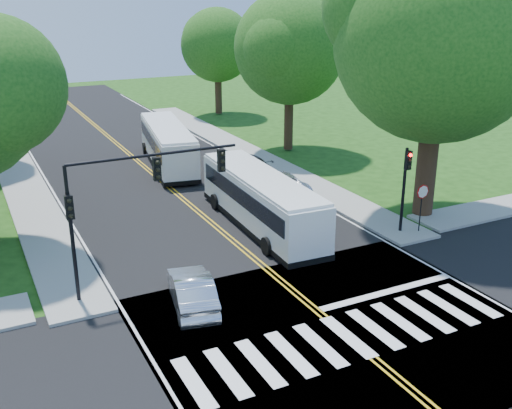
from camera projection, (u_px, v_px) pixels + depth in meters
ground at (340, 330)px, 22.18m from camera, size 140.00×140.00×0.00m
road at (176, 193)px, 37.31m from camera, size 14.00×96.00×0.01m
cross_road at (340, 330)px, 22.18m from camera, size 60.00×12.00×0.01m
center_line at (156, 176)px, 40.67m from camera, size 0.36×70.00×0.01m
edge_line_w at (52, 190)px, 37.77m from camera, size 0.12×70.00×0.01m
edge_line_e at (246, 164)px, 43.56m from camera, size 0.12×70.00×0.01m
crosswalk at (348, 336)px, 21.76m from camera, size 12.60×3.00×0.01m
stop_bar at (388, 292)px, 25.01m from camera, size 6.60×0.40×0.01m
sidewalk_nw at (21, 180)px, 39.64m from camera, size 2.60×40.00×0.15m
sidewalk_ne at (246, 151)px, 46.70m from camera, size 2.60×40.00×0.15m
tree_ne_big at (439, 38)px, 30.35m from camera, size 10.80×10.80×14.91m
tree_east_mid at (290, 48)px, 44.60m from camera, size 8.40×8.40×11.93m
tree_east_far at (217, 45)px, 58.81m from camera, size 7.20×7.20×10.34m
signal_nw at (129, 192)px, 23.62m from camera, size 7.15×0.46×5.66m
signal_ne at (405, 179)px, 30.09m from camera, size 0.30×0.46×4.40m
stop_sign at (422, 197)px, 30.35m from camera, size 0.76×0.08×2.53m
bus_lead at (261, 200)px, 31.38m from camera, size 3.09×11.26×2.88m
bus_follow at (168, 144)px, 42.74m from camera, size 4.29×11.44×2.89m
hatchback at (192, 290)px, 23.61m from camera, size 2.37×4.54×1.43m
suv at (279, 183)px, 36.80m from camera, size 2.79×5.35×1.44m
dark_sedan at (246, 164)px, 41.22m from camera, size 2.31×4.62×1.29m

